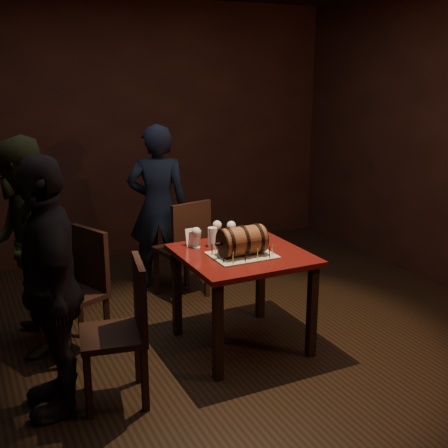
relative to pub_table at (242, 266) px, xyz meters
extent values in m
plane|color=black|center=(-0.15, 0.07, -0.64)|extent=(5.00, 5.00, 0.00)
cube|color=black|center=(-0.15, 2.57, 0.76)|extent=(5.00, 0.04, 2.80)
cube|color=#440C0B|center=(0.00, 0.00, 0.09)|extent=(0.90, 0.90, 0.04)
cube|color=black|center=(-0.38, -0.38, -0.29)|extent=(0.06, 0.06, 0.71)
cube|color=black|center=(0.38, -0.38, -0.29)|extent=(0.06, 0.06, 0.71)
cube|color=black|center=(-0.38, 0.38, -0.29)|extent=(0.06, 0.06, 0.71)
cube|color=black|center=(0.38, 0.38, -0.29)|extent=(0.06, 0.06, 0.71)
cube|color=#ACA58B|center=(-0.04, -0.07, 0.12)|extent=(0.45, 0.35, 0.01)
cylinder|color=brown|center=(-0.04, -0.07, 0.23)|extent=(0.31, 0.21, 0.21)
cylinder|color=black|center=(-0.15, -0.07, 0.23)|extent=(0.02, 0.23, 0.23)
cylinder|color=black|center=(-0.04, -0.07, 0.23)|extent=(0.02, 0.23, 0.23)
cylinder|color=black|center=(0.08, -0.07, 0.23)|extent=(0.02, 0.23, 0.23)
cylinder|color=black|center=(-0.20, -0.07, 0.23)|extent=(0.01, 0.20, 0.20)
cylinder|color=black|center=(0.12, -0.07, 0.23)|extent=(0.01, 0.20, 0.20)
cylinder|color=black|center=(-0.22, -0.07, 0.23)|extent=(0.04, 0.02, 0.02)
sphere|color=black|center=(-0.24, -0.07, 0.23)|extent=(0.03, 0.03, 0.03)
cylinder|color=#F5E392|center=(-0.18, -0.22, 0.16)|extent=(0.01, 0.01, 0.08)
cylinder|color=black|center=(-0.18, -0.22, 0.21)|extent=(0.00, 0.00, 0.01)
cylinder|color=black|center=(-0.09, -0.22, 0.16)|extent=(0.01, 0.01, 0.08)
cylinder|color=black|center=(-0.09, -0.22, 0.21)|extent=(0.00, 0.00, 0.01)
cylinder|color=#F5E392|center=(0.01, -0.22, 0.16)|extent=(0.01, 0.01, 0.08)
cylinder|color=black|center=(0.01, -0.22, 0.21)|extent=(0.00, 0.00, 0.01)
cylinder|color=black|center=(0.11, -0.22, 0.16)|extent=(0.01, 0.01, 0.08)
cylinder|color=black|center=(0.11, -0.22, 0.21)|extent=(0.00, 0.00, 0.01)
cylinder|color=#F5E392|center=(0.16, -0.17, 0.16)|extent=(0.01, 0.01, 0.08)
cylinder|color=black|center=(0.16, -0.17, 0.21)|extent=(0.00, 0.00, 0.01)
cylinder|color=black|center=(0.16, -0.07, 0.16)|extent=(0.01, 0.01, 0.08)
cylinder|color=black|center=(0.16, -0.07, 0.21)|extent=(0.00, 0.00, 0.01)
cylinder|color=#F5E392|center=(0.16, 0.03, 0.16)|extent=(0.01, 0.01, 0.08)
cylinder|color=black|center=(0.16, 0.03, 0.21)|extent=(0.00, 0.00, 0.01)
cylinder|color=black|center=(0.11, 0.07, 0.16)|extent=(0.01, 0.01, 0.08)
cylinder|color=black|center=(0.11, 0.07, 0.21)|extent=(0.00, 0.00, 0.01)
cylinder|color=#F5E392|center=(0.01, 0.07, 0.16)|extent=(0.01, 0.01, 0.08)
cylinder|color=black|center=(0.01, 0.07, 0.21)|extent=(0.00, 0.00, 0.01)
cylinder|color=black|center=(-0.09, 0.07, 0.16)|extent=(0.01, 0.01, 0.08)
cylinder|color=black|center=(-0.09, 0.07, 0.21)|extent=(0.00, 0.00, 0.01)
cylinder|color=#F5E392|center=(-0.18, 0.07, 0.16)|extent=(0.01, 0.01, 0.08)
cylinder|color=black|center=(-0.18, 0.07, 0.21)|extent=(0.00, 0.00, 0.01)
cylinder|color=black|center=(-0.23, 0.03, 0.16)|extent=(0.01, 0.01, 0.08)
cylinder|color=black|center=(-0.23, 0.03, 0.21)|extent=(0.00, 0.00, 0.01)
cylinder|color=#F5E392|center=(-0.23, -0.07, 0.16)|extent=(0.01, 0.01, 0.08)
cylinder|color=black|center=(-0.23, -0.07, 0.21)|extent=(0.00, 0.00, 0.01)
cylinder|color=black|center=(-0.23, -0.17, 0.16)|extent=(0.01, 0.01, 0.08)
cylinder|color=black|center=(-0.23, -0.17, 0.21)|extent=(0.00, 0.00, 0.01)
cylinder|color=silver|center=(-0.26, 0.26, 0.11)|extent=(0.06, 0.06, 0.01)
cylinder|color=silver|center=(-0.26, 0.26, 0.16)|extent=(0.01, 0.01, 0.09)
sphere|color=silver|center=(-0.26, 0.26, 0.23)|extent=(0.07, 0.07, 0.07)
sphere|color=#591114|center=(-0.26, 0.26, 0.23)|extent=(0.05, 0.05, 0.05)
cylinder|color=silver|center=(-0.03, 0.36, 0.11)|extent=(0.06, 0.06, 0.01)
cylinder|color=silver|center=(-0.03, 0.36, 0.16)|extent=(0.01, 0.01, 0.09)
sphere|color=silver|center=(-0.03, 0.36, 0.23)|extent=(0.07, 0.07, 0.07)
cylinder|color=silver|center=(0.06, 0.30, 0.11)|extent=(0.06, 0.06, 0.01)
cylinder|color=silver|center=(0.06, 0.30, 0.16)|extent=(0.01, 0.01, 0.09)
sphere|color=silver|center=(0.06, 0.30, 0.23)|extent=(0.07, 0.07, 0.07)
sphere|color=#BF594C|center=(0.06, 0.30, 0.23)|extent=(0.05, 0.05, 0.05)
cylinder|color=silver|center=(-0.14, 0.23, 0.18)|extent=(0.07, 0.07, 0.15)
cylinder|color=#9E5414|center=(-0.14, 0.23, 0.17)|extent=(0.06, 0.06, 0.11)
cylinder|color=white|center=(-0.14, 0.23, 0.23)|extent=(0.06, 0.06, 0.02)
cube|color=black|center=(-0.05, 1.12, -0.19)|extent=(0.47, 0.47, 0.04)
cube|color=black|center=(0.09, 1.32, -0.43)|extent=(0.04, 0.04, 0.43)
cube|color=black|center=(-0.25, 1.25, -0.43)|extent=(0.04, 0.04, 0.43)
cube|color=black|center=(0.15, 0.99, -0.43)|extent=(0.04, 0.04, 0.43)
cube|color=black|center=(-0.18, 0.92, -0.43)|extent=(0.04, 0.04, 0.43)
cube|color=black|center=(-0.01, 0.94, 0.06)|extent=(0.40, 0.12, 0.46)
cube|color=black|center=(-1.17, 0.45, -0.19)|extent=(0.53, 0.53, 0.04)
cube|color=black|center=(-1.40, 0.54, -0.43)|extent=(0.04, 0.04, 0.43)
cube|color=black|center=(-1.26, 0.23, -0.43)|extent=(0.04, 0.04, 0.43)
cube|color=black|center=(-1.08, 0.67, -0.43)|extent=(0.04, 0.04, 0.43)
cube|color=black|center=(-0.95, 0.36, -0.43)|extent=(0.04, 0.04, 0.43)
cube|color=black|center=(-1.01, 0.52, 0.06)|extent=(0.19, 0.38, 0.46)
cube|color=black|center=(-1.08, -0.31, -0.19)|extent=(0.47, 0.47, 0.04)
cube|color=black|center=(-1.21, -0.11, -0.43)|extent=(0.04, 0.04, 0.43)
cube|color=black|center=(-1.27, -0.44, -0.43)|extent=(0.04, 0.04, 0.43)
cube|color=black|center=(-0.88, -0.17, -0.43)|extent=(0.04, 0.04, 0.43)
cube|color=black|center=(-0.94, -0.51, -0.43)|extent=(0.04, 0.04, 0.43)
cube|color=black|center=(-0.90, -0.34, 0.06)|extent=(0.11, 0.40, 0.46)
imported|color=#181F30|center=(-0.14, 1.46, 0.15)|extent=(0.67, 0.56, 1.58)
imported|color=#2F361B|center=(-1.46, 0.65, 0.17)|extent=(0.70, 0.85, 1.61)
imported|color=black|center=(-1.42, -0.23, 0.16)|extent=(0.45, 0.96, 1.61)
camera|label=1|loc=(-1.85, -3.49, 1.42)|focal=45.00mm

